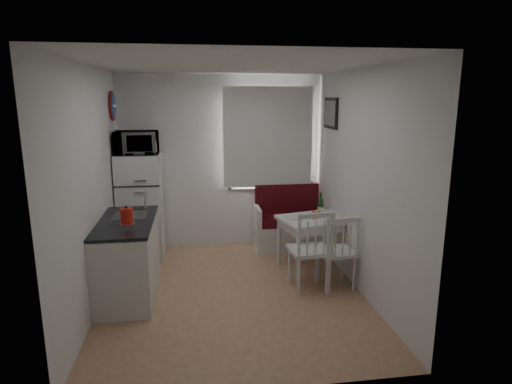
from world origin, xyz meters
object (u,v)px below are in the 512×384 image
Objects in this scene: chair_left at (312,242)px; kitchen_counter at (128,257)px; fridge at (141,206)px; microwave at (137,143)px; wine_bottle at (321,204)px; kettle at (127,216)px; chair_right at (339,245)px; bench at (297,226)px; dining_table at (317,223)px.

kitchen_counter is at bearing 169.60° from chair_left.
fridge is 2.62× the size of microwave.
wine_bottle is at bearing 12.40° from kitchen_counter.
kitchen_counter is 0.88× the size of fridge.
kitchen_counter is 2.54m from wine_bottle.
microwave is (0.02, 1.19, 1.20)m from kitchen_counter.
microwave reaches higher than fridge.
chair_left is 2.75m from microwave.
microwave is 2.65× the size of kettle.
fridge reaches higher than kettle.
chair_right is (0.33, 0.01, -0.05)m from chair_left.
bench is at bearing 34.42° from kettle.
microwave reaches higher than bench.
wine_bottle is at bearing 38.91° from dining_table.
chair_left is 2.58m from fridge.
microwave is at bearing -176.03° from bench.
chair_left reaches higher than dining_table.
kettle is at bearing -88.82° from fridge.
dining_table is at bearing 65.47° from chair_left.
wine_bottle reaches higher than bench.
fridge is (0.02, 1.24, 0.29)m from kitchen_counter.
fridge is at bearing 91.18° from kettle.
bench reaches higher than dining_table.
chair_left is 0.33m from chair_right.
wine_bottle reaches higher than chair_left.
chair_left is 0.35× the size of fridge.
chair_right is at bearing -5.27° from kitchen_counter.
bench is 2.33× the size of microwave.
bench is at bearing 97.78° from wine_bottle.
dining_table is 3.48× the size of wine_bottle.
dining_table is at bearing -87.76° from bench.
kitchen_counter is 2.31× the size of microwave.
dining_table is 0.72× the size of fridge.
bench is 6.16× the size of kettle.
chair_right reaches higher than dining_table.
wine_bottle is (0.00, 0.76, 0.30)m from chair_right.
kitchen_counter is 2.14m from chair_left.
chair_right is 3.02m from microwave.
kitchen_counter is at bearing -90.90° from fridge.
chair_right is 1.58× the size of wine_bottle.
kitchen_counter is 2.48× the size of chair_left.
kettle is (0.05, -0.21, 0.55)m from kitchen_counter.
chair_right is (2.45, -0.23, 0.11)m from kitchen_counter.
chair_right is at bearing -85.96° from bench.
microwave reaches higher than kitchen_counter.
microwave is at bearing 89.06° from kitchen_counter.
bench is 1.60m from chair_right.
kettle reaches higher than chair_left.
bench is 0.89× the size of fridge.
kettle is at bearing -178.32° from dining_table.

